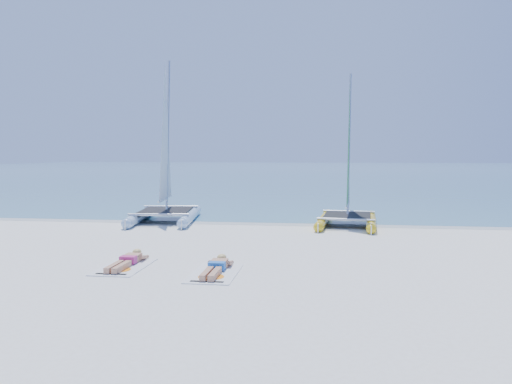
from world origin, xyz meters
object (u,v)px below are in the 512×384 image
(catamaran_blue, at_px, (165,170))
(towel_a, at_px, (124,267))
(sunbather_a, at_px, (127,260))
(sunbather_b, at_px, (216,267))
(towel_b, at_px, (215,273))
(catamaran_yellow, at_px, (348,174))

(catamaran_blue, height_order, towel_a, catamaran_blue)
(towel_a, distance_m, sunbather_a, 0.22)
(sunbather_a, distance_m, sunbather_b, 2.25)
(catamaran_blue, height_order, sunbather_a, catamaran_blue)
(catamaran_blue, height_order, sunbather_b, catamaran_blue)
(sunbather_a, relative_size, towel_b, 0.93)
(towel_b, distance_m, sunbather_b, 0.22)
(catamaran_yellow, bearing_deg, towel_a, -119.36)
(catamaran_yellow, xyz_separation_m, towel_a, (-5.54, -7.97, -1.84))
(catamaran_yellow, xyz_separation_m, sunbather_b, (-3.32, -8.14, -1.73))
(sunbather_a, bearing_deg, catamaran_blue, 101.11)
(catamaran_yellow, relative_size, towel_a, 3.18)
(catamaran_blue, bearing_deg, catamaran_yellow, -6.81)
(towel_a, xyz_separation_m, sunbather_b, (2.22, -0.16, 0.11))
(catamaran_blue, relative_size, towel_b, 3.58)
(sunbather_a, bearing_deg, towel_a, -90.00)
(towel_b, bearing_deg, catamaran_blue, 114.38)
(towel_a, height_order, towel_b, same)
(catamaran_blue, height_order, catamaran_yellow, catamaran_blue)
(catamaran_blue, bearing_deg, towel_a, -86.71)
(catamaran_yellow, distance_m, sunbather_b, 8.95)
(sunbather_a, bearing_deg, catamaran_yellow, 54.56)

